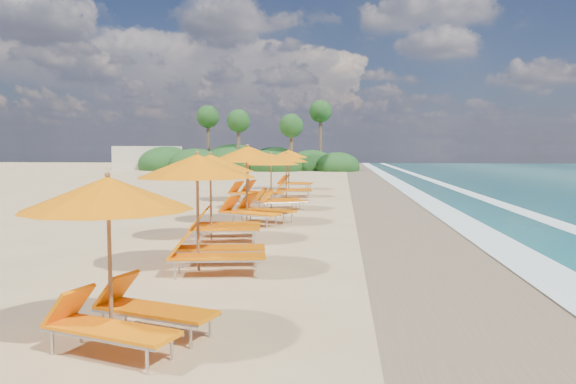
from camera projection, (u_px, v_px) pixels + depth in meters
name	position (u px, v px, depth m)	size (l,w,h in m)	color
ground	(288.00, 233.00, 15.45)	(160.00, 160.00, 0.00)	tan
wet_sand	(429.00, 235.00, 15.05)	(4.00, 160.00, 0.01)	#866F50
surf_foam	(529.00, 236.00, 14.78)	(4.00, 160.00, 0.01)	white
station_2	(120.00, 248.00, 6.59)	(2.72, 2.66, 2.15)	olive
station_3	(207.00, 204.00, 10.60)	(2.84, 2.70, 2.39)	olive
station_4	(218.00, 191.00, 14.25)	(2.77, 2.63, 2.36)	olive
station_5	(252.00, 179.00, 17.47)	(3.40, 3.38, 2.59)	olive
station_6	(275.00, 177.00, 21.62)	(3.04, 3.02, 2.32)	olive
station_7	(252.00, 170.00, 24.86)	(3.49, 3.47, 2.65)	olive
station_8	(290.00, 172.00, 27.30)	(2.61, 2.45, 2.28)	olive
station_9	(292.00, 167.00, 32.28)	(2.88, 2.73, 2.46)	olive
treeline	(242.00, 162.00, 61.51)	(25.80, 8.80, 9.74)	#163D14
beach_building	(148.00, 158.00, 65.16)	(7.00, 5.00, 2.80)	beige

